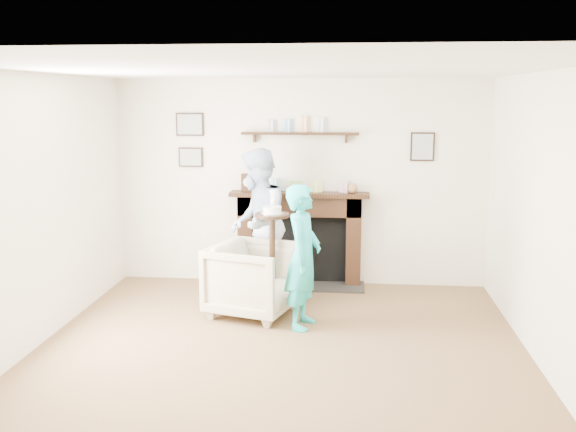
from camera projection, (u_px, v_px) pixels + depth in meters
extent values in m
plane|color=brown|center=(277.00, 362.00, 5.59)|extent=(5.00, 5.00, 0.00)
cube|color=beige|center=(300.00, 183.00, 7.81)|extent=(4.50, 0.04, 2.50)
cube|color=beige|center=(20.00, 217.00, 5.58)|extent=(0.04, 5.00, 2.50)
cube|color=beige|center=(554.00, 227.00, 5.14)|extent=(0.04, 5.00, 2.50)
cube|color=silver|center=(276.00, 69.00, 5.13)|extent=(4.50, 5.00, 0.04)
cube|color=black|center=(246.00, 239.00, 7.90)|extent=(0.18, 0.20, 1.10)
cube|color=black|center=(354.00, 242.00, 7.78)|extent=(0.18, 0.20, 1.10)
cube|color=black|center=(299.00, 206.00, 7.76)|extent=(1.50, 0.20, 0.24)
cube|color=black|center=(300.00, 249.00, 7.93)|extent=(1.14, 0.06, 0.86)
cube|color=#292725|center=(298.00, 285.00, 7.82)|extent=(1.60, 0.44, 0.03)
cube|color=black|center=(299.00, 194.00, 7.70)|extent=(1.68, 0.26, 0.05)
cube|color=black|center=(300.00, 134.00, 7.63)|extent=(1.40, 0.15, 0.03)
cube|color=black|center=(190.00, 124.00, 7.80)|extent=(0.34, 0.03, 0.28)
cube|color=black|center=(191.00, 157.00, 7.87)|extent=(0.30, 0.03, 0.24)
cube|color=black|center=(422.00, 147.00, 7.57)|extent=(0.28, 0.03, 0.34)
cube|color=black|center=(248.00, 183.00, 7.74)|extent=(0.16, 0.09, 0.22)
cylinder|color=silver|center=(248.00, 182.00, 7.69)|extent=(0.11, 0.01, 0.11)
sphere|color=green|center=(353.00, 188.00, 7.63)|extent=(0.12, 0.12, 0.12)
imported|color=#C7B293|center=(254.00, 314.00, 6.84)|extent=(1.04, 1.03, 0.77)
imported|color=silver|center=(258.00, 295.00, 7.50)|extent=(0.68, 0.86, 1.71)
imported|color=#21BFA2|center=(303.00, 326.00, 6.47)|extent=(0.43, 0.58, 1.44)
cylinder|color=black|center=(273.00, 306.00, 7.06)|extent=(0.31, 0.31, 0.02)
cylinder|color=black|center=(272.00, 262.00, 6.96)|extent=(0.07, 0.07, 0.99)
cylinder|color=black|center=(272.00, 215.00, 6.87)|extent=(0.38, 0.38, 0.03)
cylinder|color=silver|center=(272.00, 213.00, 6.87)|extent=(0.25, 0.25, 0.01)
cylinder|color=white|center=(272.00, 210.00, 6.86)|extent=(0.20, 0.20, 0.07)
cylinder|color=beige|center=(272.00, 204.00, 6.85)|extent=(0.01, 0.01, 0.06)
sphere|color=orange|center=(272.00, 200.00, 6.84)|extent=(0.02, 0.02, 0.02)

